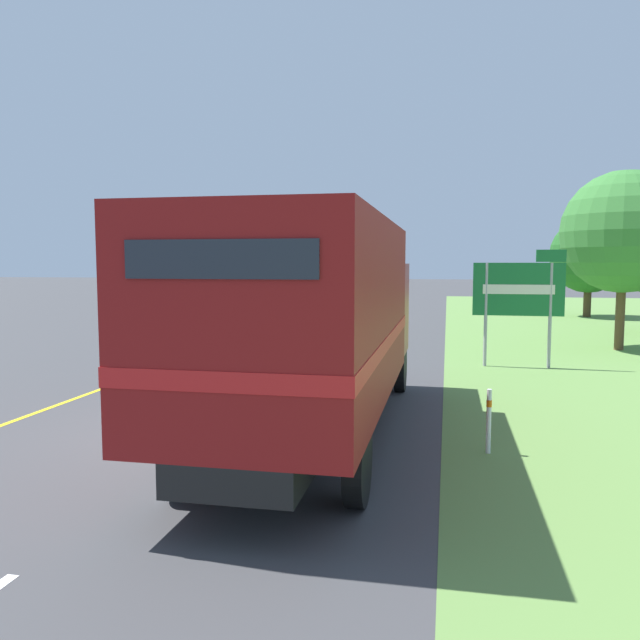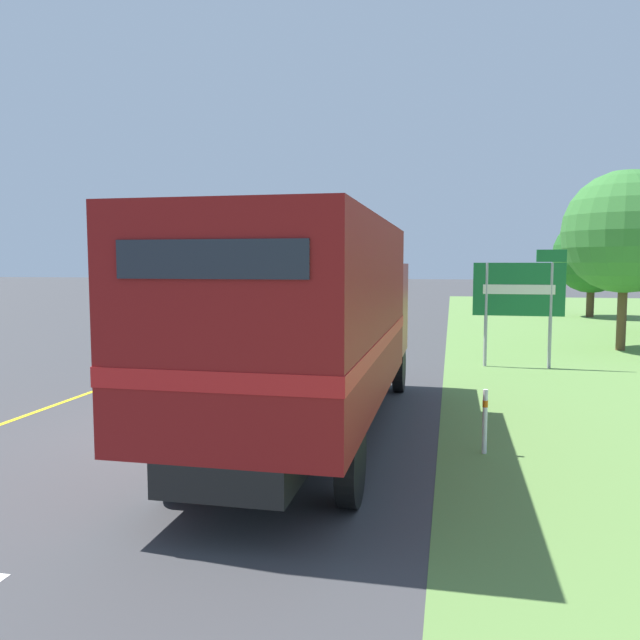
# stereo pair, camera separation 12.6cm
# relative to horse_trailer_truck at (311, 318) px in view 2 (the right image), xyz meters

# --- Properties ---
(ground_plane) EXTENTS (200.00, 200.00, 0.00)m
(ground_plane) POSITION_rel_horse_trailer_truck_xyz_m (-1.72, 0.25, -1.91)
(ground_plane) COLOR #3D3D3F
(edge_line_yellow) EXTENTS (0.12, 58.35, 0.01)m
(edge_line_yellow) POSITION_rel_horse_trailer_truck_xyz_m (-5.42, 14.72, -1.91)
(edge_line_yellow) COLOR yellow
(edge_line_yellow) RESTS_ON ground
(centre_dash_near) EXTENTS (0.12, 2.60, 0.01)m
(centre_dash_near) POSITION_rel_horse_trailer_truck_xyz_m (-1.72, 0.49, -1.91)
(centre_dash_near) COLOR white
(centre_dash_near) RESTS_ON ground
(centre_dash_mid_a) EXTENTS (0.12, 2.60, 0.01)m
(centre_dash_mid_a) POSITION_rel_horse_trailer_truck_xyz_m (-1.72, 7.09, -1.91)
(centre_dash_mid_a) COLOR white
(centre_dash_mid_a) RESTS_ON ground
(centre_dash_mid_b) EXTENTS (0.12, 2.60, 0.01)m
(centre_dash_mid_b) POSITION_rel_horse_trailer_truck_xyz_m (-1.72, 13.69, -1.91)
(centre_dash_mid_b) COLOR white
(centre_dash_mid_b) RESTS_ON ground
(centre_dash_far) EXTENTS (0.12, 2.60, 0.01)m
(centre_dash_far) POSITION_rel_horse_trailer_truck_xyz_m (-1.72, 20.29, -1.91)
(centre_dash_far) COLOR white
(centre_dash_far) RESTS_ON ground
(centre_dash_farthest) EXTENTS (0.12, 2.60, 0.01)m
(centre_dash_farthest) POSITION_rel_horse_trailer_truck_xyz_m (-1.72, 26.89, -1.91)
(centre_dash_farthest) COLOR white
(centre_dash_farthest) RESTS_ON ground
(horse_trailer_truck) EXTENTS (2.48, 8.77, 3.37)m
(horse_trailer_truck) POSITION_rel_horse_trailer_truck_xyz_m (0.00, 0.00, 0.00)
(horse_trailer_truck) COLOR black
(horse_trailer_truck) RESTS_ON ground
(lead_car_white) EXTENTS (1.80, 3.89, 1.78)m
(lead_car_white) POSITION_rel_horse_trailer_truck_xyz_m (-3.78, 14.43, -1.01)
(lead_car_white) COLOR black
(lead_car_white) RESTS_ON ground
(highway_sign) EXTENTS (2.34, 0.09, 3.12)m
(highway_sign) POSITION_rel_horse_trailer_truck_xyz_m (3.91, 7.71, 0.10)
(highway_sign) COLOR #9E9EA3
(highway_sign) RESTS_ON ground
(roadside_tree_near) EXTENTS (3.85, 3.85, 5.68)m
(roadside_tree_near) POSITION_rel_horse_trailer_truck_xyz_m (7.44, 11.83, 1.83)
(roadside_tree_near) COLOR brown
(roadside_tree_near) RESTS_ON ground
(roadside_tree_far) EXTENTS (3.89, 3.89, 5.14)m
(roadside_tree_far) POSITION_rel_horse_trailer_truck_xyz_m (9.12, 24.73, 1.27)
(roadside_tree_far) COLOR #4C3823
(roadside_tree_far) RESTS_ON ground
(delineator_post) EXTENTS (0.08, 0.08, 0.95)m
(delineator_post) POSITION_rel_horse_trailer_truck_xyz_m (2.65, -0.27, -1.41)
(delineator_post) COLOR white
(delineator_post) RESTS_ON ground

